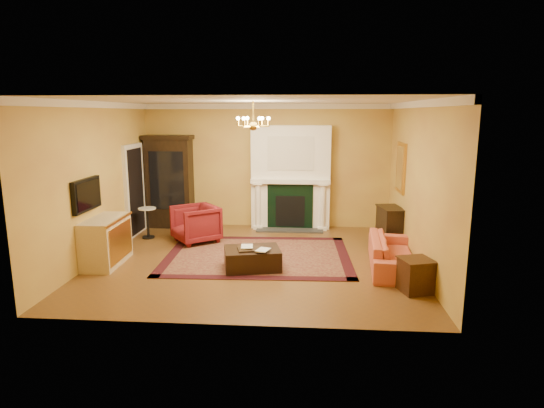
# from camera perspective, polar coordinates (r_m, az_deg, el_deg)

# --- Properties ---
(floor) EXTENTS (6.00, 5.50, 0.02)m
(floor) POSITION_cam_1_polar(r_m,az_deg,el_deg) (8.84, -2.23, -7.09)
(floor) COLOR brown
(floor) RESTS_ON ground
(ceiling) EXTENTS (6.00, 5.50, 0.02)m
(ceiling) POSITION_cam_1_polar(r_m,az_deg,el_deg) (8.39, -2.39, 12.87)
(ceiling) COLOR silver
(ceiling) RESTS_ON wall_back
(wall_back) EXTENTS (6.00, 0.02, 3.00)m
(wall_back) POSITION_cam_1_polar(r_m,az_deg,el_deg) (11.21, -0.69, 4.76)
(wall_back) COLOR gold
(wall_back) RESTS_ON floor
(wall_front) EXTENTS (6.00, 0.02, 3.00)m
(wall_front) POSITION_cam_1_polar(r_m,az_deg,el_deg) (5.80, -5.44, -1.51)
(wall_front) COLOR gold
(wall_front) RESTS_ON floor
(wall_left) EXTENTS (0.02, 5.50, 3.00)m
(wall_left) POSITION_cam_1_polar(r_m,az_deg,el_deg) (9.32, -21.04, 2.67)
(wall_left) COLOR gold
(wall_left) RESTS_ON floor
(wall_right) EXTENTS (0.02, 5.50, 3.00)m
(wall_right) POSITION_cam_1_polar(r_m,az_deg,el_deg) (8.67, 17.87, 2.28)
(wall_right) COLOR gold
(wall_right) RESTS_ON floor
(fireplace) EXTENTS (1.90, 0.70, 2.50)m
(fireplace) POSITION_cam_1_polar(r_m,az_deg,el_deg) (11.03, 2.34, 3.04)
(fireplace) COLOR white
(fireplace) RESTS_ON wall_back
(crown_molding) EXTENTS (6.00, 5.50, 0.12)m
(crown_molding) POSITION_cam_1_polar(r_m,az_deg,el_deg) (9.34, -1.69, 12.29)
(crown_molding) COLOR white
(crown_molding) RESTS_ON ceiling
(doorway) EXTENTS (0.08, 1.05, 2.10)m
(doorway) POSITION_cam_1_polar(r_m,az_deg,el_deg) (10.91, -16.84, 1.68)
(doorway) COLOR silver
(doorway) RESTS_ON wall_left
(tv_panel) EXTENTS (0.09, 0.95, 0.58)m
(tv_panel) POSITION_cam_1_polar(r_m,az_deg,el_deg) (8.79, -22.24, 1.09)
(tv_panel) COLOR black
(tv_panel) RESTS_ON wall_left
(gilt_mirror) EXTENTS (0.06, 0.76, 1.05)m
(gilt_mirror) POSITION_cam_1_polar(r_m,az_deg,el_deg) (10.00, 15.85, 4.40)
(gilt_mirror) COLOR gold
(gilt_mirror) RESTS_ON wall_right
(chandelier) EXTENTS (0.63, 0.55, 0.53)m
(chandelier) POSITION_cam_1_polar(r_m,az_deg,el_deg) (8.39, -2.37, 10.13)
(chandelier) COLOR #B89132
(chandelier) RESTS_ON ceiling
(oriental_rug) EXTENTS (3.70, 2.83, 0.01)m
(oriental_rug) POSITION_cam_1_polar(r_m,az_deg,el_deg) (9.08, -1.80, -6.47)
(oriental_rug) COLOR #410E12
(oriental_rug) RESTS_ON floor
(china_cabinet) EXTENTS (1.09, 0.50, 2.16)m
(china_cabinet) POSITION_cam_1_polar(r_m,az_deg,el_deg) (11.45, -12.69, 2.52)
(china_cabinet) COLOR black
(china_cabinet) RESTS_ON floor
(wingback_armchair) EXTENTS (1.17, 1.18, 0.89)m
(wingback_armchair) POSITION_cam_1_polar(r_m,az_deg,el_deg) (10.06, -9.57, -2.25)
(wingback_armchair) COLOR maroon
(wingback_armchair) RESTS_ON floor
(pedestal_table) EXTENTS (0.39, 0.39, 0.70)m
(pedestal_table) POSITION_cam_1_polar(r_m,az_deg,el_deg) (10.61, -15.35, -2.02)
(pedestal_table) COLOR black
(pedestal_table) RESTS_ON floor
(commode) EXTENTS (0.59, 1.20, 0.88)m
(commode) POSITION_cam_1_polar(r_m,az_deg,el_deg) (9.03, -20.12, -4.41)
(commode) COLOR beige
(commode) RESTS_ON floor
(coral_sofa) EXTENTS (0.75, 2.00, 0.76)m
(coral_sofa) POSITION_cam_1_polar(r_m,az_deg,el_deg) (8.56, 14.87, -5.36)
(coral_sofa) COLOR #C3563D
(coral_sofa) RESTS_ON floor
(end_table) EXTENTS (0.55, 0.55, 0.51)m
(end_table) POSITION_cam_1_polar(r_m,az_deg,el_deg) (7.60, 17.56, -8.64)
(end_table) COLOR #3B1F10
(end_table) RESTS_ON floor
(console_table) EXTENTS (0.52, 0.77, 0.80)m
(console_table) POSITION_cam_1_polar(r_m,az_deg,el_deg) (10.03, 14.60, -2.80)
(console_table) COLOR black
(console_table) RESTS_ON floor
(leather_ottoman) EXTENTS (1.12, 0.91, 0.37)m
(leather_ottoman) POSITION_cam_1_polar(r_m,az_deg,el_deg) (8.29, -2.49, -6.84)
(leather_ottoman) COLOR black
(leather_ottoman) RESTS_ON oriental_rug
(ottoman_tray) EXTENTS (0.49, 0.42, 0.03)m
(ottoman_tray) POSITION_cam_1_polar(r_m,az_deg,el_deg) (8.16, -2.81, -5.68)
(ottoman_tray) COLOR black
(ottoman_tray) RESTS_ON leather_ottoman
(book_a) EXTENTS (0.21, 0.05, 0.28)m
(book_a) POSITION_cam_1_polar(r_m,az_deg,el_deg) (8.18, -3.92, -4.51)
(book_a) COLOR gray
(book_a) RESTS_ON ottoman_tray
(book_b) EXTENTS (0.20, 0.08, 0.27)m
(book_b) POSITION_cam_1_polar(r_m,az_deg,el_deg) (8.02, -1.80, -4.85)
(book_b) COLOR gray
(book_b) RESTS_ON ottoman_tray
(topiary_left) EXTENTS (0.15, 0.15, 0.41)m
(topiary_left) POSITION_cam_1_polar(r_m,az_deg,el_deg) (10.99, -1.06, 4.40)
(topiary_left) COLOR tan
(topiary_left) RESTS_ON fireplace
(topiary_right) EXTENTS (0.15, 0.15, 0.41)m
(topiary_right) POSITION_cam_1_polar(r_m,az_deg,el_deg) (10.94, 5.10, 4.34)
(topiary_right) COLOR tan
(topiary_right) RESTS_ON fireplace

